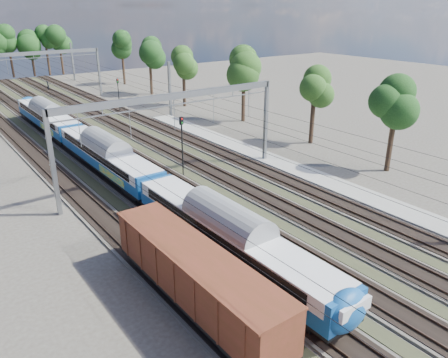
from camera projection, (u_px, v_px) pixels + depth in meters
track_bed at (115, 146)px, 54.46m from camera, size 21.00×130.00×0.34m
platform at (336, 186)px, 42.44m from camera, size 3.00×70.00×0.30m
catenary at (90, 87)px, 58.04m from camera, size 25.65×130.00×9.00m
tree_belt at (46, 47)px, 91.61m from camera, size 39.61×100.33×12.41m
emu_train at (108, 152)px, 44.38m from camera, size 2.94×62.28×4.30m
freight_boxcar at (195, 276)px, 24.68m from camera, size 2.95×14.23×3.67m
worker at (48, 86)px, 89.99m from camera, size 0.49×0.74×1.99m
signal_near at (182, 139)px, 43.93m from camera, size 0.44×0.41×6.20m
signal_far at (118, 91)px, 70.77m from camera, size 0.38×0.35×5.51m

